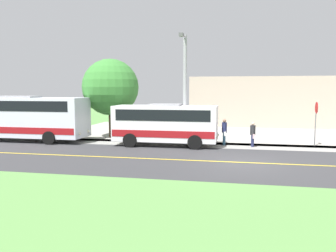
{
  "coord_description": "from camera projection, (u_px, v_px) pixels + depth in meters",
  "views": [
    {
      "loc": [
        17.38,
        -0.38,
        3.68
      ],
      "look_at": [
        -3.5,
        -4.52,
        1.4
      ],
      "focal_mm": 36.52,
      "sensor_mm": 36.0,
      "label": 1
    }
  ],
  "objects": [
    {
      "name": "commercial_building",
      "position": [
        289.0,
        101.0,
        36.86
      ],
      "size": [
        10.0,
        20.33,
        4.94
      ],
      "primitive_type": "cube",
      "color": "#B7A893",
      "rests_on": "ground"
    },
    {
      "name": "road_centre_line",
      "position": [
        242.0,
        162.0,
        17.26
      ],
      "size": [
        0.16,
        100.0,
        0.0
      ],
      "primitive_type": "cube",
      "color": "gold",
      "rests_on": "ground"
    },
    {
      "name": "sidewalk",
      "position": [
        241.0,
        146.0,
        22.34
      ],
      "size": [
        2.4,
        100.0,
        0.01
      ],
      "primitive_type": "cube",
      "color": "gray",
      "rests_on": "ground"
    },
    {
      "name": "parking_lot_surface",
      "position": [
        276.0,
        133.0,
        28.78
      ],
      "size": [
        14.0,
        36.0,
        0.01
      ],
      "primitive_type": "cube",
      "color": "#9E9991",
      "rests_on": "ground"
    },
    {
      "name": "tree_curbside",
      "position": [
        110.0,
        87.0,
        25.96
      ],
      "size": [
        4.28,
        4.28,
        6.0
      ],
      "color": "#4C3826",
      "rests_on": "ground"
    },
    {
      "name": "road_surface",
      "position": [
        242.0,
        162.0,
        17.26
      ],
      "size": [
        8.0,
        100.0,
        0.01
      ],
      "primitive_type": "cube",
      "color": "#333335",
      "rests_on": "ground"
    },
    {
      "name": "ground_plane",
      "position": [
        242.0,
        163.0,
        17.26
      ],
      "size": [
        120.0,
        120.0,
        0.0
      ],
      "primitive_type": "plane",
      "color": "#548442"
    },
    {
      "name": "stop_sign",
      "position": [
        316.0,
        116.0,
        22.09
      ],
      "size": [
        0.76,
        0.07,
        2.88
      ],
      "color": "slate",
      "rests_on": "ground"
    },
    {
      "name": "shuttle_bus_front",
      "position": [
        166.0,
        123.0,
        22.4
      ],
      "size": [
        2.56,
        6.83,
        2.74
      ],
      "color": "white",
      "rests_on": "ground"
    },
    {
      "name": "street_light_pole",
      "position": [
        185.0,
        84.0,
        22.3
      ],
      "size": [
        1.97,
        0.24,
        7.21
      ],
      "color": "#9E9EA3",
      "rests_on": "ground"
    },
    {
      "name": "pedestrian_with_bags",
      "position": [
        253.0,
        134.0,
        21.99
      ],
      "size": [
        0.72,
        0.34,
        1.59
      ],
      "color": "#1E2347",
      "rests_on": "ground"
    },
    {
      "name": "transit_bus_rear",
      "position": [
        18.0,
        116.0,
        24.57
      ],
      "size": [
        2.77,
        10.17,
        3.23
      ],
      "color": "silver",
      "rests_on": "ground"
    },
    {
      "name": "pedestrian_waiting",
      "position": [
        224.0,
        131.0,
        22.62
      ],
      "size": [
        0.72,
        0.34,
        1.74
      ],
      "color": "#335972",
      "rests_on": "ground"
    }
  ]
}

